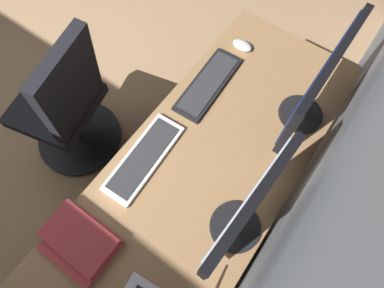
# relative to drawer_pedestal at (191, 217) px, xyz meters

# --- Properties ---
(wall_back) EXTENTS (4.96, 0.10, 2.60)m
(wall_back) POSITION_rel_drawer_pedestal_xyz_m (0.05, 0.39, 0.95)
(wall_back) COLOR #8C939E
(wall_back) RESTS_ON ground
(desk) EXTENTS (1.80, 0.70, 0.73)m
(desk) POSITION_rel_drawer_pedestal_xyz_m (-0.12, -0.03, 0.31)
(desk) COLOR #936D47
(desk) RESTS_ON ground
(drawer_pedestal) EXTENTS (0.40, 0.51, 0.69)m
(drawer_pedestal) POSITION_rel_drawer_pedestal_xyz_m (0.00, 0.00, 0.00)
(drawer_pedestal) COLOR #936D47
(drawer_pedestal) RESTS_ON ground
(monitor_primary) EXTENTS (0.58, 0.20, 0.41)m
(monitor_primary) POSITION_rel_drawer_pedestal_xyz_m (-0.61, 0.18, 0.62)
(monitor_primary) COLOR black
(monitor_primary) RESTS_ON desk
(monitor_secondary) EXTENTS (0.46, 0.20, 0.46)m
(monitor_secondary) POSITION_rel_drawer_pedestal_xyz_m (-0.01, 0.21, 0.64)
(monitor_secondary) COLOR black
(monitor_secondary) RESTS_ON desk
(keyboard_main) EXTENTS (0.43, 0.16, 0.02)m
(keyboard_main) POSITION_rel_drawer_pedestal_xyz_m (-0.02, -0.26, 0.39)
(keyboard_main) COLOR silver
(keyboard_main) RESTS_ON desk
(keyboard_spare) EXTENTS (0.43, 0.16, 0.02)m
(keyboard_spare) POSITION_rel_drawer_pedestal_xyz_m (-0.50, -0.25, 0.39)
(keyboard_spare) COLOR black
(keyboard_spare) RESTS_ON desk
(mouse_main) EXTENTS (0.06, 0.10, 0.03)m
(mouse_main) POSITION_rel_drawer_pedestal_xyz_m (-0.79, -0.24, 0.40)
(mouse_main) COLOR silver
(mouse_main) RESTS_ON desk
(book_stack_near) EXTENTS (0.21, 0.28, 0.05)m
(book_stack_near) POSITION_rel_drawer_pedestal_xyz_m (0.38, -0.24, 0.40)
(book_stack_near) COLOR #B2383D
(book_stack_near) RESTS_ON desk
(office_chair) EXTENTS (0.56, 0.59, 0.97)m
(office_chair) POSITION_rel_drawer_pedestal_xyz_m (-0.07, -0.90, 0.11)
(office_chair) COLOR black
(office_chair) RESTS_ON ground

